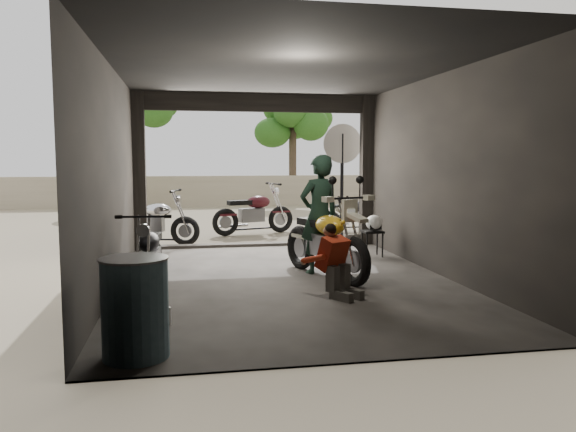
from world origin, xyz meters
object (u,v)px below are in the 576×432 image
object	(u,v)px
outside_bike_a	(152,218)
mechanic	(338,263)
main_bike	(325,236)
oil_drum	(135,309)
sign_post	(342,161)
rider	(319,215)
left_bike	(150,251)
stool	(372,234)
outside_bike_c	(353,212)
outside_bike_b	(254,209)
helmet	(374,223)

from	to	relation	value
outside_bike_a	mechanic	xyz separation A→B (m)	(2.70, -5.20, -0.12)
main_bike	oil_drum	size ratio (longest dim) A/B	2.11
mechanic	sign_post	xyz separation A→B (m)	(1.50, 5.12, 1.33)
outside_bike_a	rider	xyz separation A→B (m)	(2.84, -3.56, 0.36)
left_bike	stool	xyz separation A→B (m)	(4.00, 1.94, -0.12)
stool	oil_drum	bearing A→B (deg)	-129.39
outside_bike_a	stool	distance (m)	4.76
outside_bike_c	outside_bike_a	bearing A→B (deg)	107.09
outside_bike_a	stool	bearing A→B (deg)	-104.00
outside_bike_b	sign_post	bearing A→B (deg)	-145.62
rider	mechanic	distance (m)	1.71
left_bike	outside_bike_b	world-z (taller)	outside_bike_b
main_bike	helmet	world-z (taller)	main_bike
helmet	rider	bearing A→B (deg)	-146.10
mechanic	oil_drum	distance (m)	3.10
outside_bike_a	sign_post	bearing A→B (deg)	-76.91
sign_post	mechanic	bearing A→B (deg)	-98.20
left_bike	stool	world-z (taller)	left_bike
mechanic	outside_bike_a	bearing A→B (deg)	85.99
outside_bike_a	mechanic	size ratio (longest dim) A/B	1.86
stool	sign_post	bearing A→B (deg)	89.67
main_bike	stool	size ratio (longest dim) A/B	3.92
outside_bike_a	outside_bike_b	xyz separation A→B (m)	(2.37, 1.41, 0.03)
outside_bike_b	oil_drum	xyz separation A→B (m)	(-2.14, -8.48, -0.16)
main_bike	left_bike	xyz separation A→B (m)	(-2.67, -0.32, -0.11)
outside_bike_c	oil_drum	size ratio (longest dim) A/B	1.59
outside_bike_b	outside_bike_a	bearing A→B (deg)	104.08
mechanic	helmet	xyz separation A→B (m)	(1.52, 2.94, 0.18)
oil_drum	outside_bike_c	bearing A→B (deg)	61.07
helmet	sign_post	distance (m)	2.46
outside_bike_c	rider	world-z (taller)	rider
left_bike	outside_bike_c	size ratio (longest dim) A/B	1.09
left_bike	outside_bike_b	xyz separation A→B (m)	(2.18, 5.59, 0.07)
main_bike	mechanic	xyz separation A→B (m)	(-0.15, -1.33, -0.19)
left_bike	mechanic	xyz separation A→B (m)	(2.51, -1.01, -0.08)
left_bike	outside_bike_a	xyz separation A→B (m)	(-0.19, 4.18, 0.04)
outside_bike_a	outside_bike_c	xyz separation A→B (m)	(4.95, 1.48, -0.09)
left_bike	oil_drum	size ratio (longest dim) A/B	1.74
outside_bike_c	helmet	distance (m)	3.81
outside_bike_a	rider	size ratio (longest dim) A/B	0.93
sign_post	outside_bike_a	bearing A→B (deg)	-172.96
mechanic	oil_drum	size ratio (longest dim) A/B	1.01
mechanic	rider	bearing A→B (deg)	53.86
left_bike	sign_post	world-z (taller)	sign_post
stool	oil_drum	xyz separation A→B (m)	(-3.96, -4.83, 0.04)
left_bike	stool	bearing A→B (deg)	30.56
oil_drum	outside_bike_a	bearing A→B (deg)	91.84
outside_bike_c	sign_post	bearing A→B (deg)	154.75
helmet	sign_post	world-z (taller)	sign_post
stool	helmet	distance (m)	0.23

